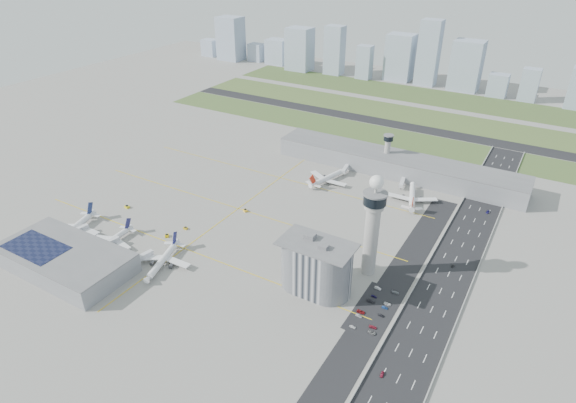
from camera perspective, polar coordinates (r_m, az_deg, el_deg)
The scene contains 63 objects.
ground at distance 318.65m, azimuth -3.21°, elevation -5.01°, with size 1000.00×1000.00×0.00m, color #99978F.
grass_strip_0 at distance 506.36m, azimuth 9.10°, elevation 8.15°, with size 480.00×50.00×0.08m, color #45622E.
grass_strip_1 at distance 573.06m, azimuth 12.02°, elevation 10.39°, with size 480.00×60.00×0.08m, color #3E5427.
grass_strip_2 at distance 646.23m, azimuth 14.49°, elevation 12.24°, with size 480.00×70.00×0.08m, color #3D5327.
runway at distance 538.99m, azimuth 10.63°, elevation 9.33°, with size 480.00×22.00×0.10m, color black.
highway at distance 283.72m, azimuth 17.00°, elevation -11.44°, with size 28.00×500.00×0.10m, color black.
barrier_left at distance 285.39m, azimuth 14.28°, elevation -10.57°, with size 0.60×500.00×1.20m, color #9E9E99.
barrier_right at distance 282.04m, azimuth 19.79°, elevation -12.13°, with size 0.60×500.00×1.20m, color #9E9E99.
landside_road at distance 280.30m, azimuth 11.47°, elevation -11.17°, with size 18.00×260.00×0.08m, color black.
parking_lot at distance 271.97m, azimuth 10.16°, elevation -12.49°, with size 20.00×44.00×0.10m, color black.
taxiway_line_h_0 at distance 320.78m, azimuth -12.20°, elevation -5.46°, with size 260.00×0.60×0.01m, color yellow.
taxiway_line_h_1 at distance 359.17m, azimuth -5.91°, elevation -0.84°, with size 260.00×0.60×0.01m, color yellow.
taxiway_line_h_2 at distance 402.87m, azimuth -0.93°, elevation 2.84°, with size 260.00×0.60×0.01m, color yellow.
taxiway_line_v at distance 359.17m, azimuth -5.91°, elevation -0.84°, with size 0.60×260.00×0.01m, color yellow.
control_tower at distance 278.40m, azimuth 10.00°, elevation -2.41°, with size 14.00×14.00×64.50m.
secondary_tower at distance 418.19m, azimuth 11.69°, elevation 6.07°, with size 8.60×8.60×31.90m.
admin_building at distance 272.81m, azimuth 3.36°, elevation -7.71°, with size 42.00×24.00×33.50m.
terminal_pier at distance 418.04m, azimuth 12.73°, elevation 4.31°, with size 210.00×32.00×15.80m.
near_terminal at distance 322.96m, azimuth -24.92°, elevation -6.20°, with size 84.00×42.00×13.00m.
airplane_near_a at distance 356.31m, azimuth -24.18°, elevation -2.59°, with size 45.76×38.90×12.81m, color white, non-canonical shape.
airplane_near_b at distance 334.39m, azimuth -20.41°, elevation -4.11°, with size 39.23×33.34×10.98m, color white, non-canonical shape.
airplane_near_c at distance 305.29m, azimuth -14.75°, elevation -6.41°, with size 42.92×36.48×12.02m, color white, non-canonical shape.
airplane_far_a at distance 395.51m, azimuth 4.82°, elevation 3.20°, with size 43.83×37.25×12.27m, color white, non-canonical shape.
airplane_far_b at distance 377.49m, azimuth 14.56°, elevation 0.97°, with size 44.67×37.97×12.51m, color white, non-canonical shape.
jet_bridge_near_0 at distance 352.32m, azimuth -24.55°, elevation -3.74°, with size 14.00×3.00×5.70m, color silver, non-canonical shape.
jet_bridge_near_1 at distance 330.63m, azimuth -21.42°, elevation -5.27°, with size 14.00×3.00×5.70m, color silver, non-canonical shape.
jet_bridge_near_2 at distance 310.33m, azimuth -17.85°, elevation -7.00°, with size 14.00×3.00×5.70m, color silver, non-canonical shape.
jet_bridge_far_0 at distance 418.08m, azimuth 7.02°, elevation 4.07°, with size 14.00×3.00×5.70m, color silver, non-canonical shape.
jet_bridge_far_1 at distance 403.23m, azimuth 13.50°, elevation 2.46°, with size 14.00×3.00×5.70m, color silver, non-canonical shape.
tug_0 at distance 377.35m, azimuth -18.55°, elevation -0.57°, with size 2.50×3.63×2.11m, color yellow, non-canonical shape.
tug_1 at distance 334.70m, azimuth -14.17°, elevation -3.92°, with size 2.27×3.31×1.92m, color #E6BE04, non-canonical shape.
tug_2 at distance 340.10m, azimuth -12.06°, elevation -3.10°, with size 1.98×2.87×1.67m, color gold, non-canonical shape.
tug_3 at distance 354.60m, azimuth -5.09°, elevation -1.04°, with size 2.35×3.42×1.99m, color yellow, non-canonical shape.
tug_4 at distance 390.84m, azimuth 10.11°, elevation 1.62°, with size 2.06×3.00×1.74m, color yellow, non-canonical shape.
tug_5 at distance 387.02m, azimuth 9.69°, elevation 1.37°, with size 2.00×2.91×1.69m, color #ECB900, non-canonical shape.
car_lot_0 at distance 259.76m, azimuth 7.66°, elevation -14.50°, with size 1.35×3.35×1.14m, color white.
car_lot_1 at distance 266.25m, azimuth 8.40°, elevation -13.25°, with size 1.24×3.56×1.17m, color #9F9F9F.
car_lot_2 at distance 268.67m, azimuth 8.64°, elevation -12.79°, with size 2.09×4.53×1.26m, color maroon.
car_lot_3 at distance 275.99m, azimuth 9.79°, elevation -11.56°, with size 1.84×4.54×1.32m, color #29292F.
car_lot_4 at distance 279.62m, azimuth 10.15°, elevation -11.00°, with size 1.31×3.25×1.11m, color #1B154A.
car_lot_5 at distance 285.43m, azimuth 10.58°, elevation -10.05°, with size 1.36×3.91×1.29m, color silver.
car_lot_6 at distance 258.17m, azimuth 9.92°, elevation -15.05°, with size 2.01×4.36×1.21m, color slate.
car_lot_7 at distance 261.14m, azimuth 10.03°, elevation -14.44°, with size 1.67×4.11×1.19m, color maroon.
car_lot_8 at distance 268.44m, azimuth 10.98°, elevation -13.11°, with size 1.33×3.31×1.13m, color #25252D.
car_lot_9 at distance 273.42m, azimuth 11.39°, elevation -12.23°, with size 1.19×3.42×1.13m, color navy.
car_lot_10 at distance 276.08m, azimuth 11.70°, elevation -11.79°, with size 1.86×4.03×1.12m, color white.
car_lot_11 at distance 284.52m, azimuth 12.59°, elevation -10.46°, with size 1.70×4.19×1.21m, color slate.
car_hw_0 at distance 240.27m, azimuth 11.09°, elevation -19.46°, with size 1.47×3.65×1.24m, color maroon.
car_hw_1 at distance 314.39m, azimuth 18.94°, elevation -7.21°, with size 1.16×3.32×1.09m, color black.
car_hw_2 at distance 381.26m, azimuth 22.61°, elevation -1.13°, with size 2.04×4.42×1.23m, color navy.
car_hw_4 at distance 437.65m, azimuth 22.55°, elevation 2.80°, with size 1.32×3.27×1.11m, color gray.
skyline_bldg_0 at distance 844.68m, azimuth -9.22°, elevation 17.56°, with size 24.05×19.24×26.50m, color #9EADC1.
skyline_bldg_1 at distance 809.51m, azimuth -6.81°, elevation 18.63°, with size 37.63×30.10×65.60m, color #9EADC1.
skyline_bldg_2 at distance 800.42m, azimuth -3.76°, elevation 17.22°, with size 22.81×18.25×26.79m, color #9EADC1.
skyline_bldg_3 at distance 779.75m, azimuth -1.25°, elevation 17.34°, with size 32.30×25.84×36.93m, color #9EADC1.
skyline_bldg_4 at distance 739.85m, azimuth 1.38°, elevation 17.61°, with size 35.81×28.65×60.36m, color #9EADC1.
skyline_bldg_5 at distance 718.76m, azimuth 5.53°, elevation 17.41°, with size 25.49×20.39×66.89m, color #9EADC1.
skyline_bldg_6 at distance 701.10m, azimuth 9.05°, elevation 15.99°, with size 20.04×16.03×45.20m, color #9EADC1.
skyline_bldg_7 at distance 702.64m, azimuth 13.11°, elevation 16.32°, with size 35.76×28.61×61.22m, color #9EADC1.
skyline_bldg_8 at distance 684.48m, azimuth 16.35°, elevation 16.54°, with size 26.33×21.06×83.39m, color #9EADC1.
skyline_bldg_9 at distance 676.96m, azimuth 20.38°, elevation 14.86°, with size 36.96×29.57×62.11m, color #9EADC1.
skyline_bldg_10 at distance 666.44m, azimuth 23.61°, elevation 12.51°, with size 23.01×18.41×27.75m, color #9EADC1.
skyline_bldg_11 at distance 661.68m, azimuth 26.70°, elevation 12.25°, with size 20.22×16.18×38.97m, color #9EADC1.
Camera 1 is at (148.91, -217.53, 179.01)m, focal length 30.00 mm.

